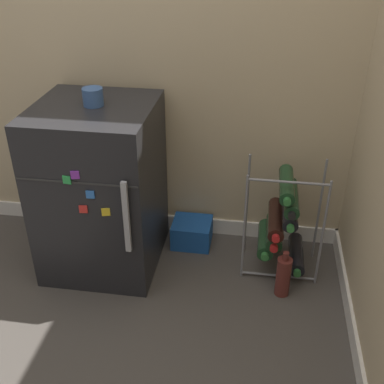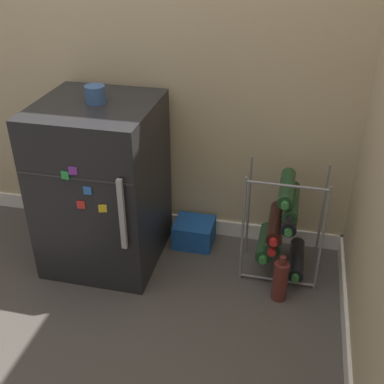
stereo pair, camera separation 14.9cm
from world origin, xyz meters
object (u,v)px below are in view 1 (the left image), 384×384
object	(u,v)px
loose_bottle_floor	(283,276)
wine_rack	(282,221)
soda_box	(192,232)
fridge_top_cup	(93,97)
mini_fridge	(101,188)

from	to	relation	value
loose_bottle_floor	wine_rack	bearing A→B (deg)	95.46
soda_box	loose_bottle_floor	bearing A→B (deg)	-34.80
fridge_top_cup	soda_box	bearing A→B (deg)	23.77
loose_bottle_floor	mini_fridge	bearing A→B (deg)	170.91
soda_box	mini_fridge	bearing A→B (deg)	-155.29
mini_fridge	loose_bottle_floor	world-z (taller)	mini_fridge
wine_rack	fridge_top_cup	world-z (taller)	fridge_top_cup
soda_box	loose_bottle_floor	world-z (taller)	loose_bottle_floor
wine_rack	fridge_top_cup	distance (m)	1.06
wine_rack	mini_fridge	bearing A→B (deg)	-176.12
soda_box	fridge_top_cup	size ratio (longest dim) A/B	2.29
wine_rack	fridge_top_cup	size ratio (longest dim) A/B	6.31
fridge_top_cup	loose_bottle_floor	size ratio (longest dim) A/B	0.37
mini_fridge	soda_box	distance (m)	0.58
wine_rack	soda_box	xyz separation A→B (m)	(-0.46, 0.13, -0.21)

